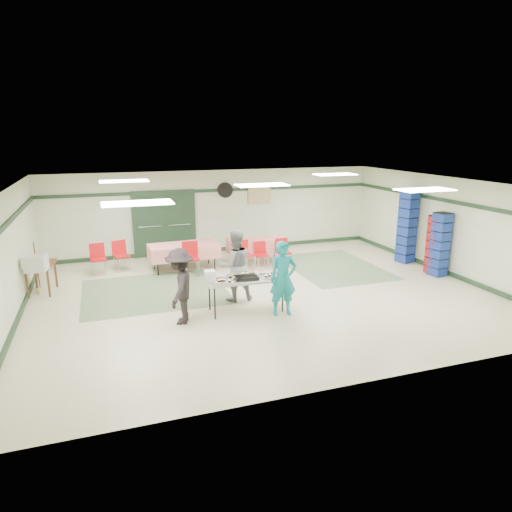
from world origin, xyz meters
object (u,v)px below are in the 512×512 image
object	(u,v)px
dining_table_a	(256,245)
chair_b	(245,252)
dining_table_b	(184,250)
chair_d	(191,255)
crate_stack_blue_b	(440,245)
crate_stack_red	(435,245)
chair_c	(282,249)
crate_stack_blue_a	(407,226)
printer_table	(40,268)
volunteer_teal	(283,279)
serving_table	(246,280)
chair_loose_b	(98,256)
volunteer_grey	(235,266)
office_printer	(36,263)
chair_a	(261,252)
broom	(37,267)
chair_loose_a	(120,252)
volunteer_dark	(180,286)

from	to	relation	value
dining_table_a	chair_b	xyz separation A→B (m)	(-0.53, -0.57, -0.05)
dining_table_b	chair_d	bearing A→B (deg)	-83.46
crate_stack_blue_b	crate_stack_red	bearing A→B (deg)	90.00
chair_c	crate_stack_blue_a	xyz separation A→B (m)	(3.74, -0.84, 0.62)
crate_stack_red	printer_table	world-z (taller)	crate_stack_red
volunteer_teal	crate_stack_blue_a	world-z (taller)	crate_stack_blue_a
serving_table	chair_loose_b	bearing A→B (deg)	130.10
serving_table	volunteer_grey	bearing A→B (deg)	93.95
crate_stack_red	office_printer	world-z (taller)	crate_stack_red
chair_b	volunteer_teal	bearing A→B (deg)	-116.76
chair_b	office_printer	distance (m)	5.47
chair_a	chair_b	bearing A→B (deg)	-179.62
chair_c	broom	bearing A→B (deg)	-178.99
dining_table_a	crate_stack_blue_b	world-z (taller)	crate_stack_blue_b
volunteer_teal	chair_loose_a	world-z (taller)	volunteer_teal
dining_table_a	dining_table_b	distance (m)	2.20
chair_loose_a	crate_stack_blue_a	xyz separation A→B (m)	(8.34, -1.89, 0.58)
volunteer_grey	crate_stack_red	distance (m)	5.90
dining_table_b	chair_c	xyz separation A→B (m)	(2.85, -0.57, -0.06)
serving_table	chair_d	xyz separation A→B (m)	(-0.63, 3.10, -0.14)
crate_stack_blue_a	broom	distance (m)	10.41
chair_d	printer_table	distance (m)	3.82
volunteer_teal	broom	bearing A→B (deg)	154.05
chair_d	chair_loose_a	distance (m)	2.12
chair_c	chair_loose_b	bearing A→B (deg)	169.62
chair_d	crate_stack_blue_b	size ratio (longest dim) A/B	0.53
volunteer_dark	dining_table_a	world-z (taller)	volunteer_dark
volunteer_grey	chair_a	xyz separation A→B (m)	(1.46, 2.35, -0.37)
chair_loose_b	printer_table	bearing A→B (deg)	-144.98
chair_b	chair_loose_a	bearing A→B (deg)	139.99
chair_loose_b	volunteer_teal	bearing A→B (deg)	-54.75
chair_loose_b	dining_table_b	bearing A→B (deg)	-12.33
office_printer	chair_d	bearing A→B (deg)	24.42
crate_stack_red	broom	distance (m)	10.55
printer_table	broom	bearing A→B (deg)	157.39
chair_a	printer_table	world-z (taller)	chair_a
crate_stack_blue_a	chair_loose_a	bearing A→B (deg)	167.23
crate_stack_red	chair_a	bearing A→B (deg)	154.57
volunteer_dark	office_printer	xyz separation A→B (m)	(-2.95, 2.35, 0.13)
chair_a	crate_stack_blue_b	distance (m)	5.01
volunteer_grey	office_printer	size ratio (longest dim) A/B	3.64
serving_table	chair_loose_b	xyz separation A→B (m)	(-3.09, 3.95, -0.17)
dining_table_a	printer_table	xyz separation A→B (m)	(-5.91, -0.86, 0.08)
chair_a	chair_b	xyz separation A→B (m)	(-0.50, 0.00, 0.04)
chair_loose_b	serving_table	bearing A→B (deg)	-57.39
volunteer_teal	crate_stack_blue_b	xyz separation A→B (m)	(5.17, 1.24, 0.07)
crate_stack_red	printer_table	distance (m)	10.46
volunteer_grey	chair_d	xyz separation A→B (m)	(-0.61, 2.36, -0.28)
volunteer_dark	chair_loose_b	bearing A→B (deg)	-137.40
chair_b	printer_table	bearing A→B (deg)	160.19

